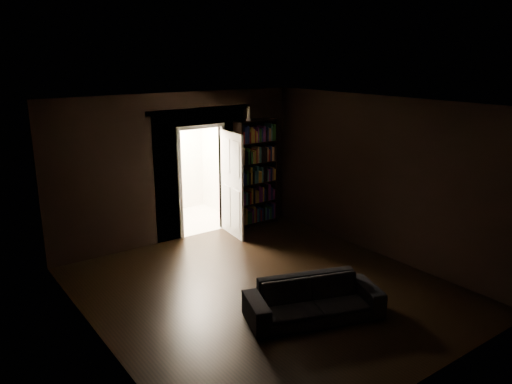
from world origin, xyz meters
The scene contains 9 objects.
ground centered at (0.00, 0.00, 0.00)m, with size 5.50×5.50×0.00m, color black.
room_walls centered at (-0.01, 1.07, 1.68)m, with size 5.02×5.61×2.84m.
kitchen_alcove centered at (0.50, 3.87, 1.21)m, with size 2.20×1.80×2.60m.
sofa centered at (0.03, -1.02, 0.35)m, with size 1.83×0.79×0.70m, color black.
bookshelf centered at (1.68, 2.59, 1.10)m, with size 0.90×0.32×2.20m, color black.
refrigerator centered at (0.09, 4.03, 0.82)m, with size 0.74×0.68×1.65m, color silver.
door centered at (0.92, 2.31, 1.02)m, with size 0.85×0.05×2.05m, color white.
figurine centered at (1.46, 2.51, 2.34)m, with size 0.10×0.10×0.29m, color white.
bottles centered at (0.14, 4.02, 1.77)m, with size 0.57×0.07×0.23m, color black.
Camera 1 is at (-4.20, -5.50, 3.47)m, focal length 35.00 mm.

